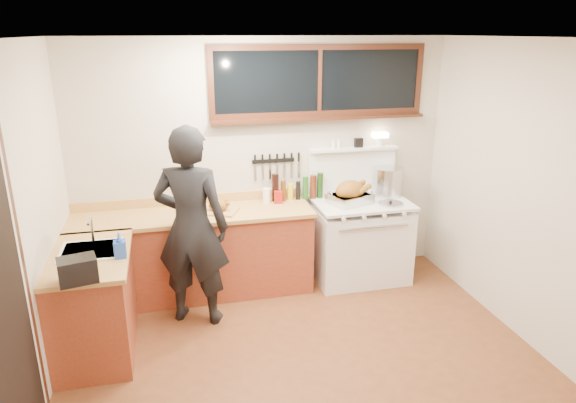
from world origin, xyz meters
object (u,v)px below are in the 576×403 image
object	(u,v)px
man	(191,227)
cutting_board	(219,207)
roast_turkey	(350,194)
vintage_stove	(360,238)

from	to	relation	value
man	cutting_board	world-z (taller)	man
man	roast_turkey	world-z (taller)	man
man	cutting_board	xyz separation A→B (m)	(0.30, 0.48, 0.01)
cutting_board	roast_turkey	xyz separation A→B (m)	(1.39, -0.04, 0.05)
roast_turkey	cutting_board	bearing A→B (deg)	178.53
vintage_stove	man	xyz separation A→B (m)	(-1.84, -0.47, 0.48)
vintage_stove	man	size ratio (longest dim) A/B	0.84
vintage_stove	roast_turkey	xyz separation A→B (m)	(-0.14, -0.03, 0.53)
vintage_stove	roast_turkey	bearing A→B (deg)	-166.87
cutting_board	vintage_stove	bearing A→B (deg)	-0.08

